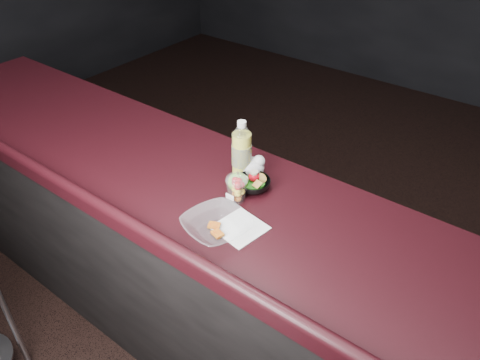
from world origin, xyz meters
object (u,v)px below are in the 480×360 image
(takeout_bowl, at_px, (217,226))
(lemonade_bottle, at_px, (242,153))
(green_apple, at_px, (238,182))
(fruit_cup, at_px, (237,187))
(snack_bowl, at_px, (253,183))

(takeout_bowl, bearing_deg, lemonade_bottle, 113.58)
(green_apple, bearing_deg, lemonade_bottle, 119.89)
(fruit_cup, relative_size, snack_bowl, 0.79)
(green_apple, relative_size, snack_bowl, 0.56)
(lemonade_bottle, xyz_separation_m, green_apple, (0.06, -0.10, -0.07))
(lemonade_bottle, distance_m, snack_bowl, 0.14)
(fruit_cup, distance_m, green_apple, 0.07)
(green_apple, xyz_separation_m, takeout_bowl, (0.09, -0.24, -0.01))
(lemonade_bottle, relative_size, fruit_cup, 2.04)
(green_apple, bearing_deg, snack_bowl, 46.77)
(green_apple, bearing_deg, fruit_cup, -56.60)
(lemonade_bottle, height_order, green_apple, lemonade_bottle)
(snack_bowl, bearing_deg, green_apple, -133.23)
(fruit_cup, relative_size, takeout_bowl, 0.43)
(fruit_cup, height_order, snack_bowl, fruit_cup)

